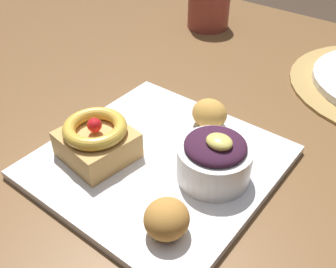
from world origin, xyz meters
TOP-DOWN VIEW (x-y plane):
  - dining_table at (0.00, 0.00)m, footprint 1.53×0.91m
  - front_plate at (0.08, -0.17)m, footprint 0.28×0.28m
  - cake_slice at (0.01, -0.21)m, footprint 0.10×0.09m
  - berry_ramekin at (0.15, -0.15)m, footprint 0.09×0.09m
  - fritter_front at (0.16, -0.25)m, footprint 0.05×0.05m
  - fritter_middle at (0.09, -0.06)m, footprint 0.05×0.05m
  - coffee_mug at (-0.13, 0.26)m, footprint 0.09×0.09m

SIDE VIEW (x-z plane):
  - dining_table at x=0.00m, z-range 0.28..1.01m
  - front_plate at x=0.08m, z-range 0.73..0.74m
  - fritter_middle at x=0.09m, z-range 0.74..0.78m
  - fritter_front at x=0.16m, z-range 0.74..0.78m
  - cake_slice at x=0.01m, z-range 0.74..0.80m
  - berry_ramekin at x=0.15m, z-range 0.74..0.81m
  - coffee_mug at x=-0.13m, z-range 0.73..0.82m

